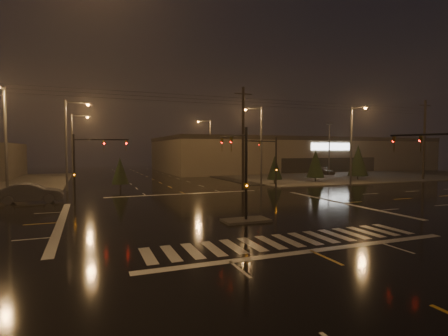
{
  "coord_description": "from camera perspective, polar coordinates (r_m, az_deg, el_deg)",
  "views": [
    {
      "loc": [
        -9.36,
        -24.04,
        4.58
      ],
      "look_at": [
        1.65,
        4.04,
        3.0
      ],
      "focal_mm": 28.0,
      "sensor_mm": 36.0,
      "label": 1
    }
  ],
  "objects": [
    {
      "name": "ground",
      "position": [
        26.2,
        -0.13,
        -7.07
      ],
      "size": [
        140.0,
        140.0,
        0.0
      ],
      "primitive_type": "plane",
      "color": "black",
      "rests_on": "ground"
    },
    {
      "name": "sidewalk_ne",
      "position": [
        67.0,
        14.63,
        -0.97
      ],
      "size": [
        36.0,
        36.0,
        0.12
      ],
      "primitive_type": "cube",
      "color": "#4A4742",
      "rests_on": "ground"
    },
    {
      "name": "median_island",
      "position": [
        22.57,
        3.6,
        -8.52
      ],
      "size": [
        3.0,
        1.6,
        0.15
      ],
      "primitive_type": "cube",
      "color": "#4A4742",
      "rests_on": "ground"
    },
    {
      "name": "crosswalk",
      "position": [
        18.29,
        10.37,
        -11.53
      ],
      "size": [
        15.0,
        2.6,
        0.01
      ],
      "primitive_type": "cube",
      "color": "beige",
      "rests_on": "ground"
    },
    {
      "name": "stop_bar_near",
      "position": [
        16.69,
        14.08,
        -13.01
      ],
      "size": [
        16.0,
        0.5,
        0.01
      ],
      "primitive_type": "cube",
      "color": "beige",
      "rests_on": "ground"
    },
    {
      "name": "stop_bar_far",
      "position": [
        36.55,
        -6.41,
        -4.21
      ],
      "size": [
        16.0,
        0.5,
        0.01
      ],
      "primitive_type": "cube",
      "color": "beige",
      "rests_on": "ground"
    },
    {
      "name": "parking_lot",
      "position": [
        68.53,
        19.0,
        -0.96
      ],
      "size": [
        50.0,
        24.0,
        0.08
      ],
      "primitive_type": "cube",
      "color": "black",
      "rests_on": "ground"
    },
    {
      "name": "retail_building",
      "position": [
        82.89,
        10.96,
        2.43
      ],
      "size": [
        60.2,
        28.3,
        7.2
      ],
      "color": "#776555",
      "rests_on": "ground"
    },
    {
      "name": "signal_mast_median",
      "position": [
        22.97,
        2.65,
        0.93
      ],
      "size": [
        0.25,
        4.59,
        6.0
      ],
      "color": "black",
      "rests_on": "ground"
    },
    {
      "name": "signal_mast_ne",
      "position": [
        39.04,
        7.49,
        1.82
      ],
      "size": [
        4.84,
        1.86,
        6.0
      ],
      "color": "black",
      "rests_on": "ground"
    },
    {
      "name": "signal_mast_nw",
      "position": [
        34.18,
        -21.64,
        1.47
      ],
      "size": [
        4.84,
        1.86,
        6.0
      ],
      "color": "black",
      "rests_on": "ground"
    },
    {
      "name": "signal_mast_se",
      "position": [
        24.26,
        32.47,
        0.47
      ],
      "size": [
        1.55,
        3.87,
        6.0
      ],
      "color": "black",
      "rests_on": "ground"
    },
    {
      "name": "streetlight_1",
      "position": [
        42.09,
        -23.96,
        4.41
      ],
      "size": [
        2.77,
        0.32,
        10.0
      ],
      "color": "#38383A",
      "rests_on": "ground"
    },
    {
      "name": "streetlight_2",
      "position": [
        58.08,
        -23.26,
        3.96
      ],
      "size": [
        2.77,
        0.32,
        10.0
      ],
      "color": "#38383A",
      "rests_on": "ground"
    },
    {
      "name": "streetlight_3",
      "position": [
        45.02,
        5.78,
        4.54
      ],
      "size": [
        2.77,
        0.32,
        10.0
      ],
      "color": "#38383A",
      "rests_on": "ground"
    },
    {
      "name": "streetlight_4",
      "position": [
        63.47,
        -2.52,
        4.1
      ],
      "size": [
        2.77,
        0.32,
        10.0
      ],
      "color": "#38383A",
      "rests_on": "ground"
    },
    {
      "name": "streetlight_5",
      "position": [
        35.86,
        -32.17,
        4.49
      ],
      "size": [
        0.32,
        2.77,
        10.0
      ],
      "color": "#38383A",
      "rests_on": "ground"
    },
    {
      "name": "streetlight_6",
      "position": [
        47.17,
        20.33,
        4.3
      ],
      "size": [
        0.32,
        2.77,
        10.0
      ],
      "color": "#38383A",
      "rests_on": "ground"
    },
    {
      "name": "utility_pole_1",
      "position": [
        41.84,
        3.14,
        5.12
      ],
      "size": [
        2.2,
        0.32,
        12.0
      ],
      "color": "black",
      "rests_on": "ground"
    },
    {
      "name": "utility_pole_2",
      "position": [
        60.76,
        29.9,
        4.06
      ],
      "size": [
        2.2,
        0.32,
        12.0
      ],
      "color": "black",
      "rests_on": "ground"
    },
    {
      "name": "conifer_0",
      "position": [
        46.32,
        8.27,
        0.09
      ],
      "size": [
        1.99,
        1.99,
        3.81
      ],
      "color": "black",
      "rests_on": "ground"
    },
    {
      "name": "conifer_1",
      "position": [
        50.57,
        14.73,
        0.7
      ],
      "size": [
        2.49,
        2.49,
        4.58
      ],
      "color": "black",
      "rests_on": "ground"
    },
    {
      "name": "conifer_2",
      "position": [
        55.66,
        21.04,
        1.17
      ],
      "size": [
        2.94,
        2.94,
        5.29
      ],
      "color": "black",
      "rests_on": "ground"
    },
    {
      "name": "conifer_3",
      "position": [
        41.2,
        -16.6,
        -0.44
      ],
      "size": [
        1.92,
        1.92,
        3.7
      ],
      "color": "black",
      "rests_on": "ground"
    },
    {
      "name": "car_parked",
      "position": [
        65.7,
        15.81,
        -0.41
      ],
      "size": [
        2.48,
        4.9,
        1.6
      ],
      "primitive_type": "imported",
      "rotation": [
        0.0,
        0.0,
        0.13
      ],
      "color": "black",
      "rests_on": "ground"
    },
    {
      "name": "car_crossing",
      "position": [
        34.41,
        -29.03,
        -3.6
      ],
      "size": [
        5.19,
        1.87,
        1.7
      ],
      "primitive_type": "imported",
      "rotation": [
        0.0,
        0.0,
        1.56
      ],
      "color": "#505257",
      "rests_on": "ground"
    }
  ]
}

